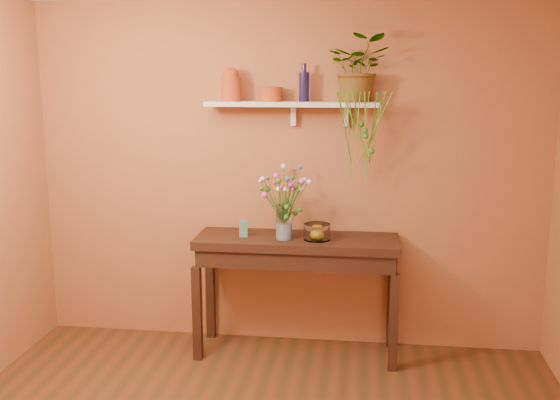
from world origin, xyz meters
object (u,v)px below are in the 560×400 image
Objects in this scene: sideboard at (297,255)px; blue_bottle at (304,86)px; terracotta_jug at (231,85)px; bouquet at (285,190)px; glass_vase at (284,225)px; glass_bowl at (317,232)px; spider_plant at (359,68)px.

blue_bottle reaches higher than sideboard.
bouquet is (0.43, -0.16, -0.76)m from terracotta_jug.
terracotta_jug is 1.12m from glass_vase.
bouquet is 2.09× the size of glass_bowl.
blue_bottle reaches higher than glass_vase.
spider_plant reaches higher than bouquet.
sideboard is 1.37m from terracotta_jug.
blue_bottle is 0.57× the size of spider_plant.
glass_bowl is (0.24, -0.00, -0.32)m from bouquet.
spider_plant is 1.17× the size of bouquet.
spider_plant is at bearing 2.74° from terracotta_jug.
blue_bottle is at bearing 60.16° from glass_vase.
blue_bottle is 1.09m from glass_bowl.
terracotta_jug is 0.96m from spider_plant.
spider_plant is 2.46× the size of glass_bowl.
terracotta_jug is at bearing 159.07° from bouquet.
glass_vase is (-0.12, -0.21, -1.01)m from blue_bottle.
glass_vase is at bearing -156.85° from spider_plant.
bouquet is at bearing -121.09° from blue_bottle.
blue_bottle is at bearing 58.91° from bouquet.
terracotta_jug is 0.60× the size of bouquet.
sideboard is 5.96× the size of glass_vase.
glass_bowl is (0.12, -0.20, -1.07)m from blue_bottle.
blue_bottle is 0.67× the size of bouquet.
bouquet is at bearing -20.93° from terracotta_jug.
glass_vase is at bearing -119.84° from blue_bottle.
bouquet is at bearing 77.43° from glass_vase.
glass_bowl is at bearing -0.92° from bouquet.
bouquet is (-0.12, -0.20, -0.75)m from blue_bottle.
glass_bowl is at bearing -17.03° from sideboard.
blue_bottle is (0.55, 0.03, -0.00)m from terracotta_jug.
terracotta_jug is at bearing -177.26° from spider_plant.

